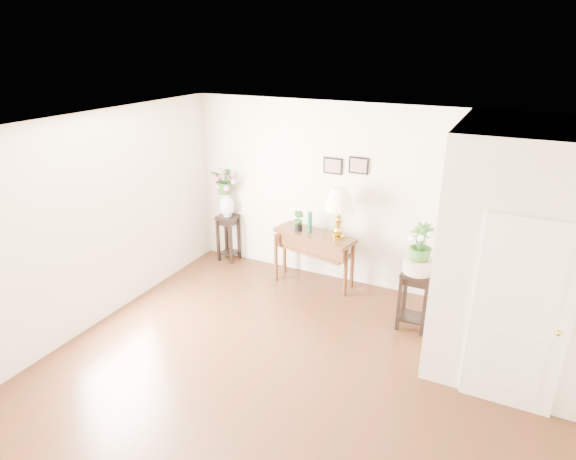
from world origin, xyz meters
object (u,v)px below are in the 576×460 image
Objects in this scene: plant_stand_a at (228,238)px; plant_stand_b at (415,300)px; console_table at (314,259)px; table_lamp at (339,216)px.

plant_stand_b is at bearing -12.31° from plant_stand_a.
plant_stand_a is (-1.68, 0.18, -0.02)m from console_table.
plant_stand_a is 3.45m from plant_stand_b.
table_lamp is 0.94× the size of plant_stand_b.
console_table is 1.78m from plant_stand_b.
console_table is at bearing 161.87° from plant_stand_b.
plant_stand_b is at bearing -5.53° from console_table.
table_lamp is at bearing 157.03° from plant_stand_b.
table_lamp is (0.38, 0.00, 0.78)m from console_table.
plant_stand_a is at bearing -173.61° from console_table.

